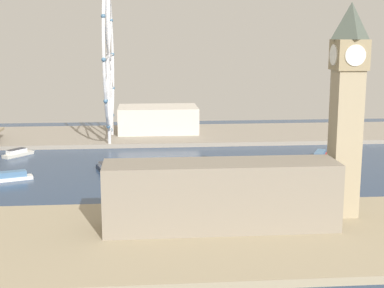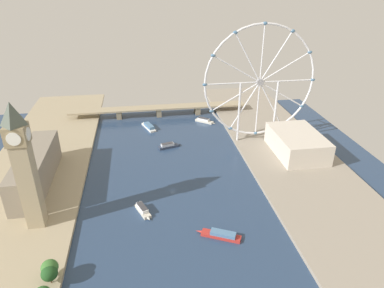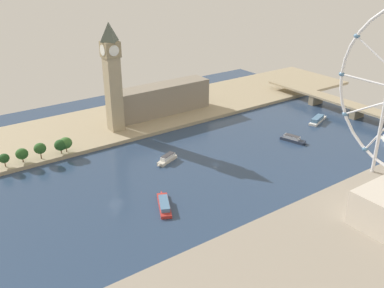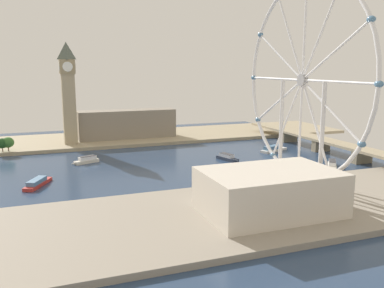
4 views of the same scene
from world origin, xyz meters
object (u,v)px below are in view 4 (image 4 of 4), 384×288
at_px(river_bridge, 321,141).
at_px(tour_boat_3, 38,183).
at_px(tour_boat_1, 274,149).
at_px(parliament_block, 127,124).
at_px(tour_boat_0, 332,165).
at_px(tour_boat_4, 86,160).
at_px(tour_boat_2, 228,158).
at_px(ferris_wheel, 302,81).
at_px(clock_tower, 68,91).
at_px(riverside_hall, 270,192).

distance_m(river_bridge, tour_boat_3, 235.57).
height_order(tour_boat_1, tour_boat_3, tour_boat_1).
bearing_deg(parliament_block, tour_boat_1, 48.03).
distance_m(parliament_block, river_bridge, 185.52).
relative_size(tour_boat_0, tour_boat_3, 0.76).
bearing_deg(tour_boat_1, tour_boat_4, 156.12).
bearing_deg(tour_boat_4, tour_boat_2, 142.35).
relative_size(parliament_block, ferris_wheel, 0.79).
bearing_deg(clock_tower, tour_boat_0, 48.48).
distance_m(parliament_block, tour_boat_4, 101.56).
bearing_deg(clock_tower, tour_boat_1, 62.57).
height_order(riverside_hall, river_bridge, riverside_hall).
height_order(clock_tower, ferris_wheel, ferris_wheel).
bearing_deg(tour_boat_3, tour_boat_4, -8.28).
xyz_separation_m(clock_tower, parliament_block, (-12.52, 55.64, -33.95)).
xyz_separation_m(parliament_block, tour_boat_2, (116.15, 55.37, -14.71)).
distance_m(ferris_wheel, tour_boat_4, 174.20).
relative_size(tour_boat_1, tour_boat_4, 1.48).
height_order(parliament_block, riverside_hall, parliament_block).
height_order(parliament_block, tour_boat_1, parliament_block).
distance_m(clock_tower, riverside_hall, 241.80).
relative_size(river_bridge, tour_boat_3, 7.15).
xyz_separation_m(river_bridge, tour_boat_1, (-14.30, -38.84, -6.82)).
bearing_deg(riverside_hall, tour_boat_2, 163.59).
distance_m(ferris_wheel, tour_boat_0, 97.93).
xyz_separation_m(river_bridge, tour_boat_0, (53.17, -30.65, -6.85)).
xyz_separation_m(riverside_hall, river_bridge, (-127.31, 128.54, -4.52)).
bearing_deg(tour_boat_2, tour_boat_1, 93.11).
distance_m(parliament_block, tour_boat_1, 147.01).
distance_m(parliament_block, ferris_wheel, 222.17).
height_order(tour_boat_0, tour_boat_1, tour_boat_0).
xyz_separation_m(clock_tower, tour_boat_4, (74.37, 5.11, -48.46)).
distance_m(parliament_block, tour_boat_2, 129.51).
relative_size(riverside_hall, tour_boat_0, 2.77).
xyz_separation_m(ferris_wheel, tour_boat_4, (-122.60, -106.74, -62.63)).
distance_m(tour_boat_2, tour_boat_4, 109.87).
bearing_deg(parliament_block, tour_boat_2, 25.49).
relative_size(tour_boat_1, tour_boat_3, 1.06).
bearing_deg(river_bridge, tour_boat_3, -83.34).
bearing_deg(tour_boat_1, clock_tower, 132.62).
bearing_deg(parliament_block, clock_tower, -77.32).
relative_size(ferris_wheel, riverside_hall, 1.86).
xyz_separation_m(tour_boat_0, tour_boat_3, (-25.87, -203.22, -0.20)).
bearing_deg(tour_boat_1, parliament_block, 118.07).
distance_m(ferris_wheel, tour_boat_2, 112.53).
distance_m(clock_tower, tour_boat_1, 191.49).
xyz_separation_m(tour_boat_1, tour_boat_2, (18.32, -53.38, -0.03)).
bearing_deg(parliament_block, tour_boat_3, -31.75).
bearing_deg(tour_boat_2, riverside_hall, -32.25).
xyz_separation_m(tour_boat_0, tour_boat_4, (-78.41, -167.47, 0.20)).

